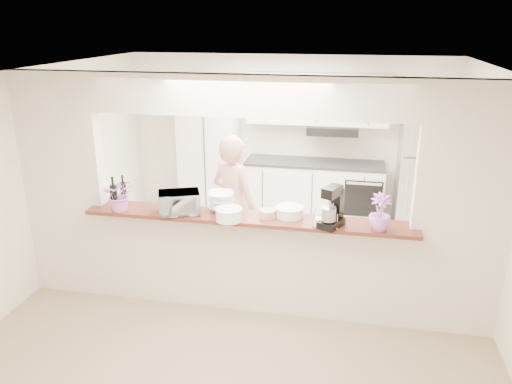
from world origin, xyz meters
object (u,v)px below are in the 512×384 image
(toaster_oven, at_px, (179,203))
(person, at_px, (234,206))
(stand_mixer, at_px, (333,208))
(refrigerator, at_px, (424,174))

(toaster_oven, height_order, person, person)
(toaster_oven, xyz_separation_m, person, (0.35, 0.90, -0.34))
(stand_mixer, bearing_deg, person, 142.18)
(refrigerator, distance_m, stand_mixer, 3.06)
(stand_mixer, bearing_deg, toaster_oven, 178.62)
(refrigerator, relative_size, person, 0.99)
(refrigerator, height_order, toaster_oven, refrigerator)
(refrigerator, bearing_deg, person, -142.40)
(person, bearing_deg, refrigerator, -115.05)
(toaster_oven, relative_size, person, 0.24)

